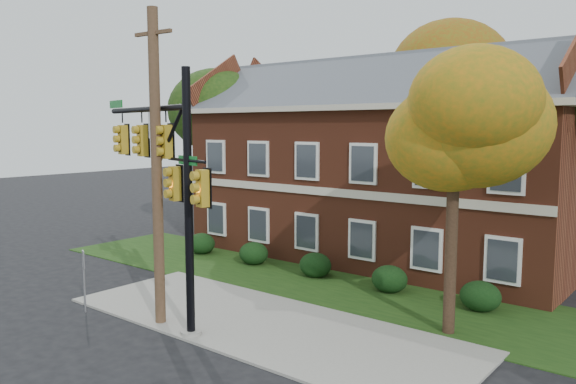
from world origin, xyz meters
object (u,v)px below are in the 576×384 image
Objects in this scene: hedge_right at (389,279)px; tree_near_right at (461,114)px; hedge_center at (315,265)px; sign_post at (84,270)px; tree_left_rear at (221,120)px; hedge_left at (254,253)px; traffic_signal at (166,169)px; apartment_building at (379,154)px; utility_pole at (157,168)px; hedge_far_right at (480,296)px; hedge_far_left at (202,244)px; tree_far_rear at (470,82)px.

hedge_right is 0.16× the size of tree_near_right.
hedge_center is 9.30m from sign_post.
tree_near_right is 0.97× the size of tree_left_rear.
traffic_signal reaches higher than hedge_left.
hedge_right is 7.72m from tree_near_right.
hedge_right is (3.50, -5.25, -4.46)m from apartment_building.
apartment_building is at bearing 99.62° from sign_post.
sign_post is (-2.95, -0.87, -3.56)m from utility_pole.
traffic_signal is (-7.38, -7.46, 4.46)m from hedge_far_right.
hedge_left is at bearing 180.00° from hedge_right.
hedge_left is 0.16× the size of tree_left_rear.
tree_near_right reaches higher than traffic_signal.
hedge_far_right is 18.30m from tree_left_rear.
hedge_far_left is at bearing 180.00° from hedge_right.
tree_far_rear reaches higher than traffic_signal.
hedge_right is at bearing 76.19° from traffic_signal.
utility_pole is at bearing -69.05° from hedge_left.
sign_post reaches higher than hedge_left.
hedge_left is 9.69m from tree_left_rear.
traffic_signal reaches higher than hedge_right.
tree_left_rear reaches higher than sign_post.
utility_pole is at bearing -92.44° from apartment_building.
hedge_far_left is 17.61m from tree_far_rear.
hedge_left is (3.50, 0.00, 0.00)m from hedge_far_left.
hedge_far_left is 0.65× the size of sign_post.
hedge_left and hedge_right have the same top height.
tree_near_right is at bearing -14.81° from hedge_left.
hedge_right is 0.17× the size of traffic_signal.
tree_far_rear reaches higher than apartment_building.
traffic_signal reaches higher than hedge_far_right.
hedge_far_left is 0.17× the size of traffic_signal.
hedge_left is 10.50m from hedge_far_right.
hedge_left is 7.00m from hedge_right.
hedge_center is at bearing 0.00° from hedge_left.
traffic_signal is 3.73× the size of sign_post.
hedge_far_right is at bearing 63.05° from sign_post.
apartment_building is 8.73× the size of sign_post.
tree_far_rear reaches higher than hedge_center.
apartment_building reaches higher than tree_near_right.
tree_far_rear is (4.84, 13.09, 8.32)m from hedge_left.
apartment_building is 13.43× the size of hedge_far_left.
hedge_far_left is at bearing 180.00° from hedge_left.
apartment_building is 1.90× the size of utility_pole.
hedge_left is at bearing 180.00° from hedge_center.
tree_left_rear is (-9.73, -1.12, 1.69)m from apartment_building.
tree_near_right reaches higher than hedge_far_left.
hedge_center is 1.00× the size of hedge_far_right.
hedge_center is (3.50, 0.00, 0.00)m from hedge_left.
tree_near_right reaches higher than hedge_far_right.
apartment_building is 9.94m from tree_left_rear.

